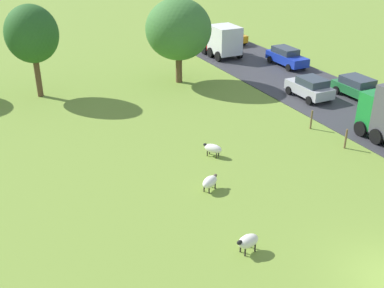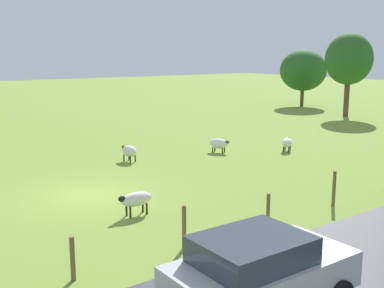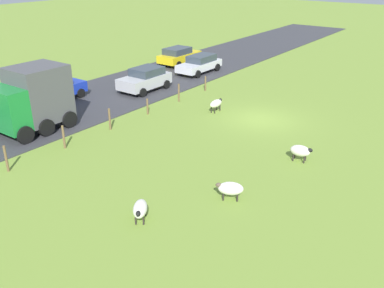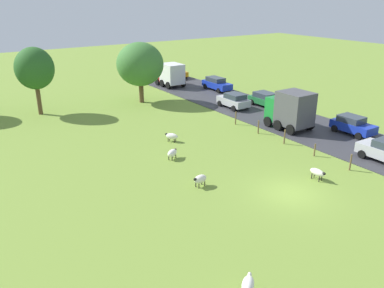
# 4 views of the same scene
# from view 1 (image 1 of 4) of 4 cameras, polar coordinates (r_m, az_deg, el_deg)

# --- Properties ---
(sheep_2) EXTENTS (1.06, 1.19, 0.76)m
(sheep_2) POSITION_cam_1_polar(r_m,az_deg,el_deg) (27.37, 2.55, -0.55)
(sheep_2) COLOR white
(sheep_2) RESTS_ON ground_plane
(sheep_4) EXTENTS (1.18, 0.98, 0.77)m
(sheep_4) POSITION_cam_1_polar(r_m,az_deg,el_deg) (23.99, 2.19, -4.60)
(sheep_4) COLOR white
(sheep_4) RESTS_ON ground_plane
(sheep_5) EXTENTS (1.12, 0.69, 0.82)m
(sheep_5) POSITION_cam_1_polar(r_m,az_deg,el_deg) (19.98, 6.81, -11.65)
(sheep_5) COLOR silver
(sheep_5) RESTS_ON ground_plane
(tree_0) EXTENTS (3.95, 3.95, 7.03)m
(tree_0) POSITION_cam_1_polar(r_m,az_deg,el_deg) (37.57, -18.89, 12.50)
(tree_0) COLOR brown
(tree_0) RESTS_ON ground_plane
(tree_1) EXTENTS (5.39, 5.39, 6.95)m
(tree_1) POSITION_cam_1_polar(r_m,az_deg,el_deg) (39.17, -1.66, 13.74)
(tree_1) COLOR brown
(tree_1) RESTS_ON ground_plane
(fence_post_4) EXTENTS (0.12, 0.12, 1.25)m
(fence_post_4) POSITION_cam_1_polar(r_m,az_deg,el_deg) (29.71, 18.18, 0.61)
(fence_post_4) COLOR brown
(fence_post_4) RESTS_ON ground_plane
(fence_post_5) EXTENTS (0.12, 0.12, 1.30)m
(fence_post_5) POSITION_cam_1_polar(r_m,az_deg,el_deg) (31.87, 14.30, 2.89)
(fence_post_5) COLOR brown
(fence_post_5) RESTS_ON ground_plane
(truck_1) EXTENTS (2.65, 4.17, 3.11)m
(truck_1) POSITION_cam_1_polar(r_m,az_deg,el_deg) (47.63, 3.69, 12.53)
(truck_1) COLOR #B21919
(truck_1) RESTS_ON road_strip
(car_1) EXTENTS (1.94, 4.57, 1.65)m
(car_1) POSITION_cam_1_polar(r_m,az_deg,el_deg) (45.46, 11.41, 10.37)
(car_1) COLOR #1933B2
(car_1) RESTS_ON road_strip
(car_3) EXTENTS (2.01, 4.10, 1.61)m
(car_3) POSITION_cam_1_polar(r_m,az_deg,el_deg) (53.57, 4.80, 13.06)
(car_3) COLOR orange
(car_3) RESTS_ON road_strip
(car_5) EXTENTS (2.15, 4.31, 1.53)m
(car_5) POSITION_cam_1_polar(r_m,az_deg,el_deg) (38.51, 19.60, 6.49)
(car_5) COLOR #237238
(car_5) RESTS_ON road_strip
(car_6) EXTENTS (2.10, 3.85, 1.64)m
(car_6) POSITION_cam_1_polar(r_m,az_deg,el_deg) (37.31, 14.14, 6.70)
(car_6) COLOR #B7B7BC
(car_6) RESTS_ON road_strip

